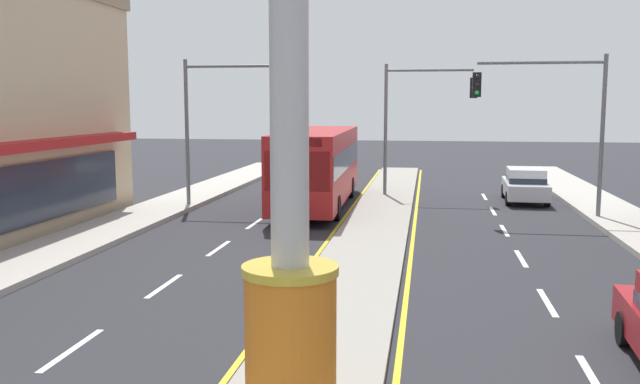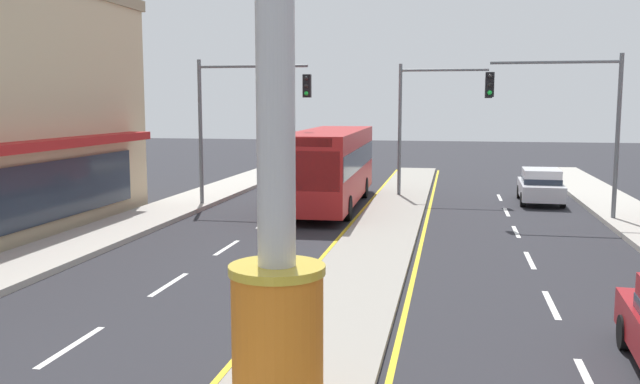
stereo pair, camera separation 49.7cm
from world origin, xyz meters
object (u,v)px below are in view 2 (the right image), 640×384
district_sign (276,120)px  bus_far_right_lane (331,163)px  sedan_near_left_lane (541,185)px  traffic_light_right_side (569,107)px  traffic_light_median_far (433,108)px  traffic_light_left_side (240,107)px

district_sign → bus_far_right_lane: size_ratio=0.71×
district_sign → sedan_near_left_lane: district_sign is taller
traffic_light_right_side → sedan_near_left_lane: 5.89m
bus_far_right_lane → district_sign: bearing=-82.0°
traffic_light_median_far → bus_far_right_lane: 5.84m
district_sign → traffic_light_median_far: 23.48m
traffic_light_left_side → sedan_near_left_lane: bearing=18.0°
traffic_light_left_side → traffic_light_median_far: 9.05m
bus_far_right_lane → traffic_light_median_far: bearing=39.4°
bus_far_right_lane → sedan_near_left_lane: bearing=17.2°
bus_far_right_lane → traffic_light_left_side: bearing=-160.0°
traffic_light_right_side → traffic_light_median_far: 7.41m
district_sign → traffic_light_right_side: bearing=70.5°
district_sign → bus_far_right_lane: (-2.83, 20.05, -2.32)m
traffic_light_right_side → traffic_light_median_far: same height
traffic_light_left_side → bus_far_right_lane: traffic_light_left_side is taller
sedan_near_left_lane → district_sign: bearing=-105.0°
traffic_light_median_far → bus_far_right_lane: size_ratio=0.55×
traffic_light_right_side → district_sign: bearing=-109.5°
traffic_light_left_side → sedan_near_left_lane: traffic_light_left_side is taller
district_sign → traffic_light_left_side: (-6.41, 18.74, 0.06)m
traffic_light_median_far → sedan_near_left_lane: size_ratio=1.42×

